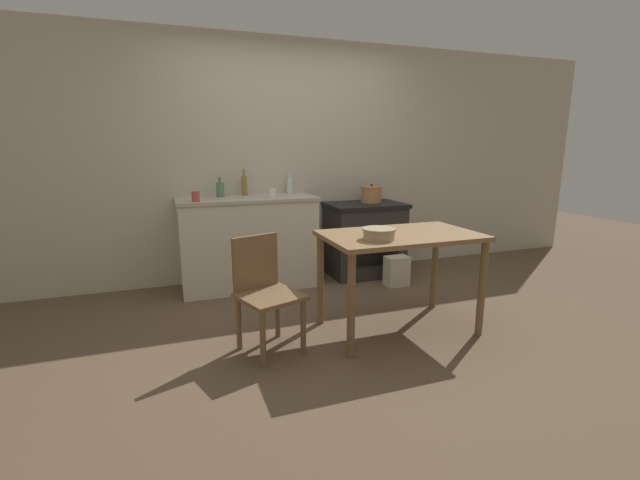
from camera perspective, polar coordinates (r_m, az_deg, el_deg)
name	(u,v)px	position (r m, az deg, el deg)	size (l,w,h in m)	color
ground_plane	(342,325)	(3.58, 2.95, -11.29)	(14.00, 14.00, 0.00)	brown
wall_back	(287,161)	(4.78, -4.36, 10.44)	(8.00, 0.07, 2.55)	beige
counter_cabinet	(248,242)	(4.46, -9.52, -0.31)	(1.38, 0.59, 0.93)	beige
stove	(364,239)	(4.86, 5.90, 0.17)	(0.84, 0.62, 0.82)	#2D2B28
work_table	(400,247)	(3.36, 10.63, -0.99)	(1.19, 0.72, 0.78)	olive
chair	(265,290)	(3.08, -7.38, -6.60)	(0.51, 0.51, 0.82)	brown
flour_sack	(397,271)	(4.56, 10.18, -4.10)	(0.24, 0.17, 0.31)	beige
stock_pot	(371,194)	(4.85, 6.85, 6.08)	(0.24, 0.24, 0.21)	#B77A47
mixing_bowl_large	(379,233)	(3.09, 7.87, 0.92)	(0.25, 0.25, 0.08)	tan
bottle_far_left	(220,189)	(4.46, -13.16, 6.60)	(0.08, 0.08, 0.20)	#517F5B
bottle_left	(244,185)	(4.54, -10.06, 7.21)	(0.06, 0.06, 0.27)	olive
bottle_mid_left	(290,185)	(4.68, -4.05, 7.36)	(0.07, 0.07, 0.24)	silver
cup_center_left	(196,196)	(4.14, -16.24, 5.61)	(0.07, 0.07, 0.10)	#B74C42
cup_center	(272,193)	(4.35, -6.45, 6.28)	(0.08, 0.08, 0.09)	silver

